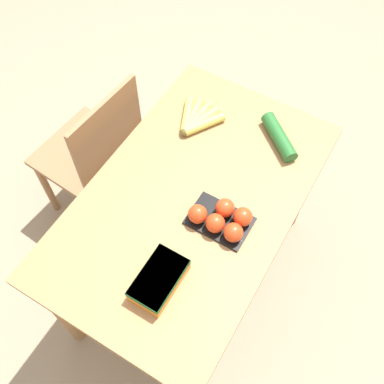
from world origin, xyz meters
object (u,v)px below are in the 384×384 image
tomato_pack (222,219)px  cucumber_near (279,137)px  carrot_bag (159,279)px  banana_bunch (196,119)px  chair (96,155)px

tomato_pack → cucumber_near: size_ratio=1.07×
cucumber_near → carrot_bag: bearing=173.4°
tomato_pack → cucumber_near: tomato_pack is taller
banana_bunch → carrot_bag: bearing=-159.5°
cucumber_near → chair: bearing=110.7°
tomato_pack → carrot_bag: bearing=166.5°
chair → carrot_bag: bearing=60.0°
banana_bunch → cucumber_near: (0.08, -0.33, 0.01)m
chair → cucumber_near: size_ratio=4.34×
banana_bunch → cucumber_near: size_ratio=0.96×
cucumber_near → banana_bunch: bearing=103.8°
tomato_pack → carrot_bag: size_ratio=1.09×
banana_bunch → carrot_bag: (-0.65, -0.24, 0.02)m
chair → banana_bunch: chair is taller
tomato_pack → chair: bearing=77.9°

